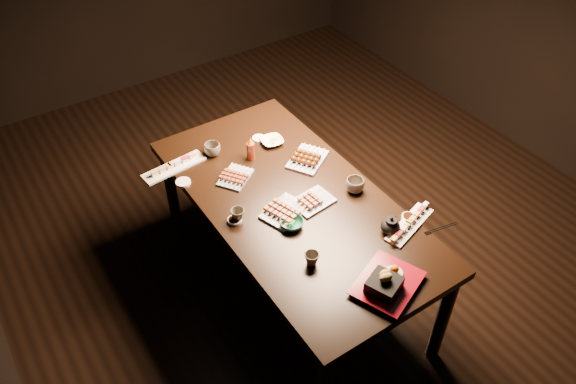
{
  "coord_description": "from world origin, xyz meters",
  "views": [
    {
      "loc": [
        -1.64,
        -2.15,
        2.83
      ],
      "look_at": [
        -0.39,
        -0.27,
        0.77
      ],
      "focal_mm": 35.0,
      "sensor_mm": 36.0,
      "label": 1
    }
  ],
  "objects_px": {
    "yakitori_plate_right": "(313,199)",
    "teacup_far_left": "(238,215)",
    "teacup_mid_right": "(355,185)",
    "sushi_platter_far": "(174,165)",
    "tempura_tray": "(388,278)",
    "dining_table": "(293,246)",
    "edamame_bowl_green": "(292,223)",
    "sushi_platter_near": "(410,223)",
    "teapot": "(391,225)",
    "yakitori_plate_left": "(235,175)",
    "teacup_near_left": "(312,259)",
    "condiment_bottle": "(251,148)",
    "edamame_bowl_cream": "(272,141)",
    "yakitori_plate_center": "(285,209)",
    "teacup_far_right": "(212,149)"
  },
  "relations": [
    {
      "from": "sushi_platter_near",
      "to": "sushi_platter_far",
      "type": "distance_m",
      "value": 1.37
    },
    {
      "from": "yakitori_plate_left",
      "to": "teacup_mid_right",
      "type": "xyz_separation_m",
      "value": [
        0.5,
        -0.45,
        0.02
      ]
    },
    {
      "from": "yakitori_plate_right",
      "to": "edamame_bowl_green",
      "type": "bearing_deg",
      "value": -162.69
    },
    {
      "from": "edamame_bowl_green",
      "to": "condiment_bottle",
      "type": "relative_size",
      "value": 0.81
    },
    {
      "from": "yakitori_plate_right",
      "to": "edamame_bowl_cream",
      "type": "height_order",
      "value": "yakitori_plate_right"
    },
    {
      "from": "sushi_platter_far",
      "to": "teacup_far_right",
      "type": "height_order",
      "value": "teacup_far_right"
    },
    {
      "from": "yakitori_plate_left",
      "to": "teacup_far_right",
      "type": "distance_m",
      "value": 0.26
    },
    {
      "from": "sushi_platter_near",
      "to": "condiment_bottle",
      "type": "relative_size",
      "value": 2.29
    },
    {
      "from": "sushi_platter_near",
      "to": "tempura_tray",
      "type": "bearing_deg",
      "value": -164.03
    },
    {
      "from": "teacup_mid_right",
      "to": "condiment_bottle",
      "type": "bearing_deg",
      "value": 120.65
    },
    {
      "from": "yakitori_plate_center",
      "to": "tempura_tray",
      "type": "height_order",
      "value": "tempura_tray"
    },
    {
      "from": "dining_table",
      "to": "sushi_platter_near",
      "type": "relative_size",
      "value": 5.22
    },
    {
      "from": "edamame_bowl_green",
      "to": "yakitori_plate_center",
      "type": "bearing_deg",
      "value": 77.08
    },
    {
      "from": "yakitori_plate_right",
      "to": "teacup_far_left",
      "type": "height_order",
      "value": "teacup_far_left"
    },
    {
      "from": "dining_table",
      "to": "edamame_bowl_green",
      "type": "xyz_separation_m",
      "value": [
        -0.12,
        -0.16,
        0.39
      ]
    },
    {
      "from": "teacup_far_left",
      "to": "condiment_bottle",
      "type": "distance_m",
      "value": 0.51
    },
    {
      "from": "sushi_platter_near",
      "to": "dining_table",
      "type": "bearing_deg",
      "value": 111.13
    },
    {
      "from": "edamame_bowl_green",
      "to": "yakitori_plate_left",
      "type": "bearing_deg",
      "value": 96.52
    },
    {
      "from": "yakitori_plate_left",
      "to": "teacup_far_left",
      "type": "relative_size",
      "value": 2.75
    },
    {
      "from": "teacup_far_right",
      "to": "sushi_platter_far",
      "type": "bearing_deg",
      "value": 177.3
    },
    {
      "from": "tempura_tray",
      "to": "teacup_near_left",
      "type": "distance_m",
      "value": 0.37
    },
    {
      "from": "edamame_bowl_green",
      "to": "teapot",
      "type": "relative_size",
      "value": 1.04
    },
    {
      "from": "yakitori_plate_right",
      "to": "tempura_tray",
      "type": "distance_m",
      "value": 0.65
    },
    {
      "from": "sushi_platter_near",
      "to": "teacup_far_right",
      "type": "height_order",
      "value": "teacup_far_right"
    },
    {
      "from": "dining_table",
      "to": "tempura_tray",
      "type": "relative_size",
      "value": 5.65
    },
    {
      "from": "tempura_tray",
      "to": "teacup_near_left",
      "type": "bearing_deg",
      "value": 103.14
    },
    {
      "from": "sushi_platter_far",
      "to": "yakitori_plate_left",
      "type": "xyz_separation_m",
      "value": [
        0.25,
        -0.27,
        0.0
      ]
    },
    {
      "from": "sushi_platter_far",
      "to": "tempura_tray",
      "type": "bearing_deg",
      "value": 103.4
    },
    {
      "from": "teacup_near_left",
      "to": "teacup_mid_right",
      "type": "distance_m",
      "value": 0.58
    },
    {
      "from": "tempura_tray",
      "to": "teacup_far_right",
      "type": "distance_m",
      "value": 1.34
    },
    {
      "from": "edamame_bowl_green",
      "to": "edamame_bowl_cream",
      "type": "relative_size",
      "value": 0.93
    },
    {
      "from": "sushi_platter_near",
      "to": "teacup_mid_right",
      "type": "bearing_deg",
      "value": 83.24
    },
    {
      "from": "tempura_tray",
      "to": "teacup_far_left",
      "type": "height_order",
      "value": "tempura_tray"
    },
    {
      "from": "sushi_platter_near",
      "to": "teacup_far_left",
      "type": "distance_m",
      "value": 0.89
    },
    {
      "from": "teacup_far_left",
      "to": "yakitori_plate_left",
      "type": "bearing_deg",
      "value": 62.77
    },
    {
      "from": "tempura_tray",
      "to": "teacup_mid_right",
      "type": "distance_m",
      "value": 0.67
    },
    {
      "from": "sushi_platter_far",
      "to": "edamame_bowl_green",
      "type": "xyz_separation_m",
      "value": [
        0.31,
        -0.76,
        -0.0
      ]
    },
    {
      "from": "sushi_platter_far",
      "to": "teacup_mid_right",
      "type": "xyz_separation_m",
      "value": [
        0.75,
        -0.73,
        0.02
      ]
    },
    {
      "from": "yakitori_plate_right",
      "to": "teacup_far_right",
      "type": "distance_m",
      "value": 0.71
    },
    {
      "from": "teacup_mid_right",
      "to": "teacup_far_left",
      "type": "relative_size",
      "value": 1.41
    },
    {
      "from": "sushi_platter_far",
      "to": "edamame_bowl_green",
      "type": "bearing_deg",
      "value": 106.14
    },
    {
      "from": "yakitori_plate_right",
      "to": "teacup_near_left",
      "type": "relative_size",
      "value": 3.03
    },
    {
      "from": "sushi_platter_near",
      "to": "teapot",
      "type": "height_order",
      "value": "teapot"
    },
    {
      "from": "teapot",
      "to": "yakitori_plate_right",
      "type": "bearing_deg",
      "value": 89.33
    },
    {
      "from": "sushi_platter_far",
      "to": "edamame_bowl_cream",
      "type": "bearing_deg",
      "value": 163.23
    },
    {
      "from": "dining_table",
      "to": "yakitori_plate_right",
      "type": "height_order",
      "value": "yakitori_plate_right"
    },
    {
      "from": "sushi_platter_far",
      "to": "teacup_far_left",
      "type": "xyz_separation_m",
      "value": [
        0.1,
        -0.57,
        0.01
      ]
    },
    {
      "from": "edamame_bowl_green",
      "to": "teacup_far_left",
      "type": "bearing_deg",
      "value": 136.71
    },
    {
      "from": "dining_table",
      "to": "teacup_near_left",
      "type": "height_order",
      "value": "teacup_near_left"
    },
    {
      "from": "dining_table",
      "to": "yakitori_plate_center",
      "type": "height_order",
      "value": "yakitori_plate_center"
    }
  ]
}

